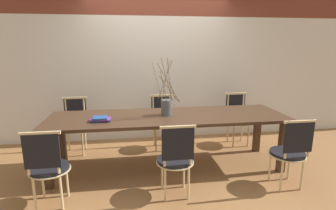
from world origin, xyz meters
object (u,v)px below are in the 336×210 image
dining_table (168,121)px  vase_centerpiece (167,106)px  chair_far_center (238,117)px  book_stack (100,119)px  chair_near_center (290,151)px

dining_table → vase_centerpiece: vase_centerpiece is taller
chair_far_center → book_stack: 2.44m
chair_near_center → chair_far_center: 1.52m
chair_near_center → vase_centerpiece: (-1.39, 0.79, 0.41)m
chair_far_center → book_stack: (-2.25, -0.90, 0.31)m
vase_centerpiece → book_stack: bearing=-169.3°
dining_table → book_stack: (-0.90, -0.14, 0.11)m
vase_centerpiece → dining_table: bearing=-58.6°
chair_far_center → vase_centerpiece: 1.60m
chair_far_center → dining_table: bearing=29.4°
vase_centerpiece → chair_near_center: bearing=-29.5°
vase_centerpiece → book_stack: size_ratio=2.97×
dining_table → chair_near_center: size_ratio=3.65×
dining_table → book_stack: bearing=-171.1°
dining_table → chair_near_center: bearing=-29.0°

